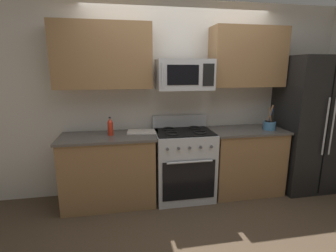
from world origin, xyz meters
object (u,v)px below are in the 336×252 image
(refrigerator, at_px, (309,124))
(bottle_hot_sauce, at_px, (110,127))
(range_oven, at_px, (183,164))
(microwave, at_px, (184,75))
(cutting_board, at_px, (143,132))
(utensil_crock, at_px, (269,125))

(refrigerator, xyz_separation_m, bottle_hot_sauce, (-2.77, 0.04, 0.07))
(range_oven, xyz_separation_m, bottle_hot_sauce, (-0.94, 0.02, 0.54))
(range_oven, relative_size, refrigerator, 0.58)
(range_oven, relative_size, microwave, 1.57)
(cutting_board, bearing_deg, microwave, -7.82)
(utensil_crock, distance_m, bottle_hot_sauce, 2.12)
(bottle_hot_sauce, bearing_deg, cutting_board, 10.76)
(refrigerator, xyz_separation_m, microwave, (-1.83, 0.04, 0.70))
(refrigerator, bearing_deg, cutting_board, 177.21)
(range_oven, distance_m, refrigerator, 1.89)
(refrigerator, xyz_separation_m, cutting_board, (-2.36, 0.12, -0.03))
(cutting_board, bearing_deg, refrigerator, -2.79)
(refrigerator, relative_size, microwave, 2.73)
(refrigerator, height_order, bottle_hot_sauce, refrigerator)
(microwave, xyz_separation_m, cutting_board, (-0.53, 0.07, -0.73))
(refrigerator, distance_m, microwave, 1.96)
(utensil_crock, bearing_deg, range_oven, 177.04)
(utensil_crock, xyz_separation_m, bottle_hot_sauce, (-2.12, 0.08, 0.04))
(refrigerator, distance_m, utensil_crock, 0.65)
(bottle_hot_sauce, bearing_deg, range_oven, -1.25)
(refrigerator, relative_size, cutting_board, 4.75)
(range_oven, height_order, microwave, microwave)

